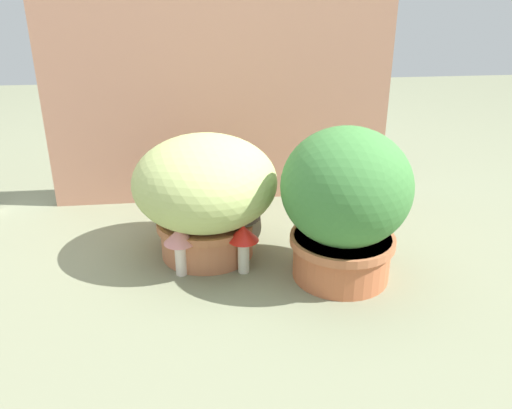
% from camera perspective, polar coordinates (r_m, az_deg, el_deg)
% --- Properties ---
extents(ground_plane, '(6.00, 6.00, 0.00)m').
position_cam_1_polar(ground_plane, '(1.67, -3.34, -5.29)').
color(ground_plane, gray).
extents(cardboard_backdrop, '(1.27, 0.03, 0.90)m').
position_cam_1_polar(cardboard_backdrop, '(1.95, -3.91, 12.98)').
color(cardboard_backdrop, tan).
rests_on(cardboard_backdrop, ground).
extents(grass_planter, '(0.43, 0.43, 0.38)m').
position_cam_1_polar(grass_planter, '(1.58, -5.53, 1.37)').
color(grass_planter, '#BC704A').
rests_on(grass_planter, ground).
extents(leafy_planter, '(0.36, 0.36, 0.44)m').
position_cam_1_polar(leafy_planter, '(1.46, 9.65, 0.26)').
color(leafy_planter, '#BD663F').
rests_on(leafy_planter, ground).
extents(cat, '(0.29, 0.37, 0.32)m').
position_cam_1_polar(cat, '(1.64, -2.81, -0.98)').
color(cat, '#60524B').
rests_on(cat, ground).
extents(mushroom_ornament_red, '(0.09, 0.09, 0.15)m').
position_cam_1_polar(mushroom_ornament_red, '(1.51, -1.38, -3.73)').
color(mushroom_ornament_red, silver).
rests_on(mushroom_ornament_red, ground).
extents(mushroom_ornament_pink, '(0.09, 0.09, 0.15)m').
position_cam_1_polar(mushroom_ornament_pink, '(1.52, -8.29, -3.91)').
color(mushroom_ornament_pink, silver).
rests_on(mushroom_ornament_pink, ground).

